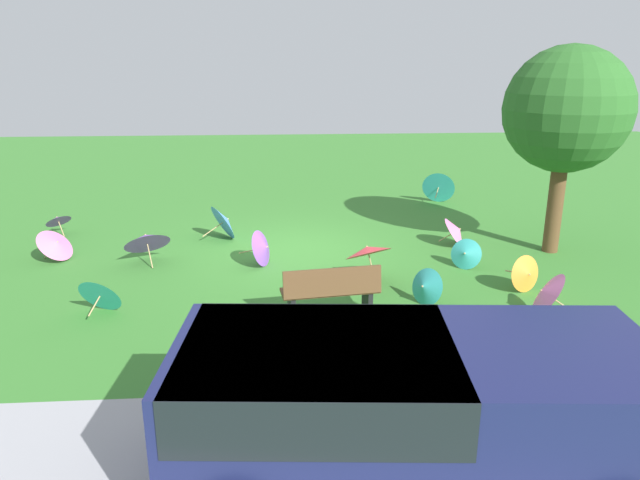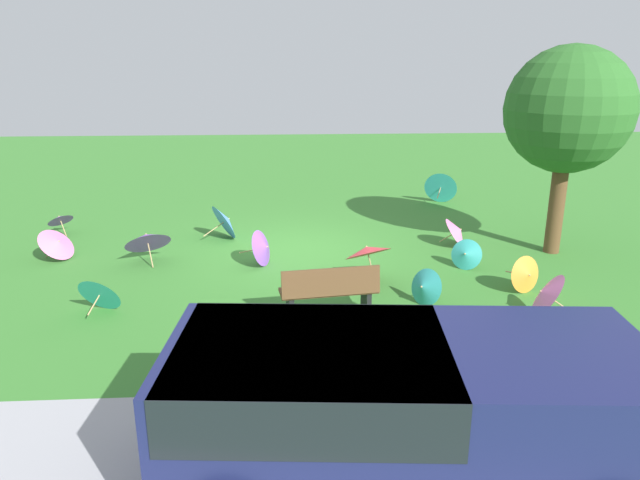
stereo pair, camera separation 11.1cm
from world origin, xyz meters
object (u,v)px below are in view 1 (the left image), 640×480
parasol_purple_1 (264,248)px  parasol_teal_1 (102,293)px  parasol_blue_0 (225,221)px  parasol_pink_1 (457,231)px  parasol_orange_0 (527,274)px  parasol_pink_2 (56,244)px  parasol_red_0 (368,250)px  parasol_purple_0 (146,239)px  parasol_teal_2 (465,254)px  park_bench (331,291)px  shade_tree (567,111)px  parasol_pink_0 (545,293)px  parasol_purple_2 (58,219)px  parasol_teal_0 (439,186)px  van_dark (396,403)px  parasol_teal_3 (425,287)px

parasol_purple_1 → parasol_teal_1: bearing=39.1°
parasol_blue_0 → parasol_pink_1: 5.33m
parasol_orange_0 → parasol_pink_2: (9.14, -2.36, 0.02)m
parasol_red_0 → parasol_teal_1: parasol_red_0 is taller
parasol_purple_0 → parasol_pink_2: (1.93, -0.30, -0.14)m
parasol_pink_1 → parasol_teal_2: 1.51m
parasol_teal_2 → parasol_pink_2: size_ratio=0.74×
park_bench → parasol_orange_0: 3.74m
shade_tree → parasol_pink_0: (1.59, 3.22, -2.65)m
parasol_teal_1 → parasol_purple_2: bearing=-63.4°
parasol_red_0 → parasol_teal_0: 6.84m
parasol_purple_0 → parasol_teal_0: bearing=-147.0°
parasol_purple_1 → parasol_teal_1: (2.64, 2.14, -0.02)m
parasol_teal_0 → park_bench: bearing=63.6°
parasol_red_0 → parasol_teal_1: (4.61, 1.11, -0.27)m
parasol_teal_2 → parasol_purple_2: 9.49m
parasol_orange_0 → parasol_purple_2: bearing=-23.5°
van_dark → parasol_pink_2: van_dark is taller
parasol_purple_1 → parasol_teal_3: 3.55m
parasol_teal_1 → parasol_purple_2: size_ratio=1.06×
parasol_orange_0 → parasol_teal_0: bearing=-91.6°
parasol_purple_1 → parasol_pink_1: bearing=-166.5°
shade_tree → parasol_blue_0: (7.21, -1.41, -2.60)m
parasol_pink_2 → parasol_purple_2: parasol_pink_2 is taller
parasol_orange_0 → parasol_teal_3: 2.03m
van_dark → parasol_blue_0: size_ratio=4.47×
shade_tree → parasol_purple_1: size_ratio=5.25×
parasol_purple_0 → parasol_teal_1: (0.22, 2.46, -0.15)m
parasol_teal_2 → parasol_red_0: bearing=15.6°
parasol_purple_2 → parasol_pink_2: bearing=108.3°
parasol_teal_1 → parasol_teal_2: parasol_teal_1 is taller
van_dark → parasol_teal_3: size_ratio=6.56×
parasol_purple_0 → parasol_pink_2: size_ratio=1.24×
parasol_purple_0 → parasol_teal_3: size_ratio=1.68×
van_dark → parasol_pink_2: (5.78, -7.14, -0.55)m
parasol_red_0 → parasol_pink_0: parasol_red_0 is taller
parasol_pink_0 → parasol_teal_2: 2.35m
parasol_purple_0 → parasol_teal_2: 6.52m
parasol_purple_1 → parasol_teal_3: parasol_purple_1 is taller
parasol_red_0 → parasol_teal_1: 4.75m
parasol_purple_1 → parasol_pink_2: (4.35, -0.62, -0.02)m
shade_tree → parasol_pink_1: size_ratio=4.97×
parasol_purple_1 → parasol_purple_2: size_ratio=1.02×
van_dark → parasol_teal_3: van_dark is taller
parasol_orange_0 → parasol_blue_0: (5.73, -3.66, 0.09)m
shade_tree → parasol_purple_0: size_ratio=3.61×
parasol_red_0 → parasol_purple_2: size_ratio=1.46×
shade_tree → parasol_pink_0: size_ratio=4.52×
park_bench → parasol_pink_2: (5.49, -3.21, -0.10)m
shade_tree → parasol_purple_0: (8.68, 0.18, -2.53)m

